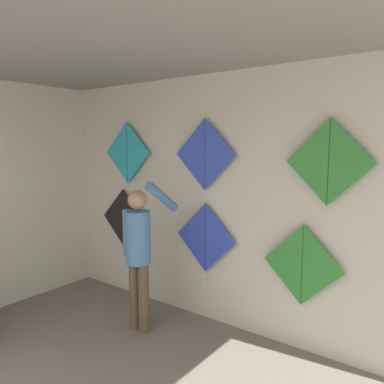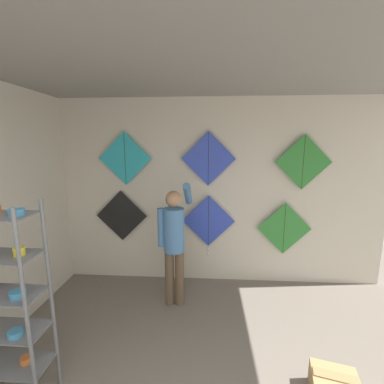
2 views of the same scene
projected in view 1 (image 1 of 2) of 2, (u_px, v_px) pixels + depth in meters
back_panel at (209, 200)px, 4.27m from camera, size 5.25×0.06×2.80m
ceiling_slab at (79, 37)px, 2.73m from camera, size 5.25×4.16×0.04m
shopkeeper at (139, 247)px, 4.03m from camera, size 0.42×0.58×1.66m
kite_0 at (124, 218)px, 5.04m from camera, size 0.80×0.01×0.80m
kite_1 at (205, 239)px, 4.25m from camera, size 0.80×0.04×0.93m
kite_2 at (302, 265)px, 3.58m from camera, size 0.80×0.01×0.80m
kite_3 at (127, 153)px, 4.87m from camera, size 0.80×0.01×0.80m
kite_4 at (205, 154)px, 4.13m from camera, size 0.80×0.01×0.80m
kite_5 at (329, 162)px, 3.33m from camera, size 0.80×0.01×0.80m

